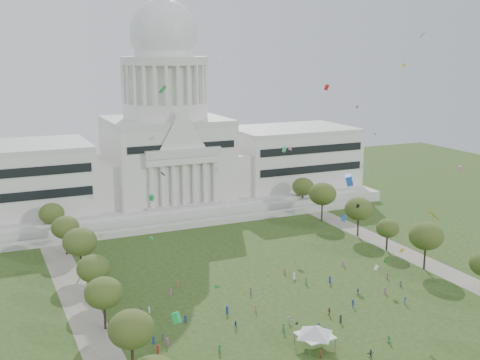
% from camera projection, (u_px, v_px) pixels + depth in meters
% --- Properties ---
extents(ground, '(400.00, 400.00, 0.00)m').
position_uv_depth(ground, '(322.00, 323.00, 135.10)').
color(ground, '#2B4317').
rests_on(ground, ground).
extents(capitol, '(160.00, 64.50, 91.30)m').
position_uv_depth(capitol, '(167.00, 149.00, 231.40)').
color(capitol, beige).
rests_on(capitol, ground).
extents(path_left, '(8.00, 160.00, 0.04)m').
position_uv_depth(path_left, '(82.00, 309.00, 142.53)').
color(path_left, gray).
rests_on(path_left, ground).
extents(path_right, '(8.00, 160.00, 0.04)m').
position_uv_depth(path_right, '(405.00, 253.00, 181.07)').
color(path_right, gray).
rests_on(path_right, ground).
extents(row_tree_l_1, '(8.86, 8.86, 12.59)m').
position_uv_depth(row_tree_l_1, '(131.00, 329.00, 112.83)').
color(row_tree_l_1, black).
rests_on(row_tree_l_1, ground).
extents(row_tree_l_2, '(8.42, 8.42, 11.97)m').
position_uv_depth(row_tree_l_2, '(104.00, 293.00, 130.58)').
color(row_tree_l_2, black).
rests_on(row_tree_l_2, ground).
extents(row_tree_r_2, '(9.55, 9.55, 13.58)m').
position_uv_depth(row_tree_r_2, '(426.00, 236.00, 166.27)').
color(row_tree_r_2, black).
rests_on(row_tree_r_2, ground).
extents(row_tree_l_3, '(8.12, 8.12, 11.55)m').
position_uv_depth(row_tree_l_3, '(93.00, 268.00, 145.82)').
color(row_tree_l_3, black).
rests_on(row_tree_l_3, ground).
extents(row_tree_r_3, '(7.01, 7.01, 9.98)m').
position_uv_depth(row_tree_r_3, '(388.00, 228.00, 182.09)').
color(row_tree_r_3, black).
rests_on(row_tree_r_3, ground).
extents(row_tree_l_4, '(9.29, 9.29, 13.21)m').
position_uv_depth(row_tree_l_4, '(80.00, 242.00, 162.03)').
color(row_tree_l_4, black).
rests_on(row_tree_l_4, ground).
extents(row_tree_r_4, '(9.19, 9.19, 13.06)m').
position_uv_depth(row_tree_r_4, '(359.00, 209.00, 195.61)').
color(row_tree_r_4, black).
rests_on(row_tree_r_4, ground).
extents(row_tree_l_5, '(8.33, 8.33, 11.85)m').
position_uv_depth(row_tree_l_5, '(65.00, 227.00, 178.34)').
color(row_tree_l_5, black).
rests_on(row_tree_l_5, ground).
extents(row_tree_r_5, '(9.82, 9.82, 13.96)m').
position_uv_depth(row_tree_r_5, '(323.00, 194.00, 212.90)').
color(row_tree_r_5, black).
rests_on(row_tree_r_5, ground).
extents(row_tree_l_6, '(8.19, 8.19, 11.64)m').
position_uv_depth(row_tree_l_6, '(52.00, 214.00, 193.84)').
color(row_tree_l_6, black).
rests_on(row_tree_l_6, ground).
extents(row_tree_r_6, '(8.42, 8.42, 11.97)m').
position_uv_depth(row_tree_r_6, '(303.00, 187.00, 230.16)').
color(row_tree_r_6, black).
rests_on(row_tree_r_6, ground).
extents(event_tent, '(9.85, 9.85, 5.10)m').
position_uv_depth(event_tent, '(315.00, 330.00, 123.22)').
color(event_tent, '#4C4C4C').
rests_on(event_tent, ground).
extents(person_0, '(0.89, 0.88, 1.56)m').
position_uv_depth(person_0, '(401.00, 284.00, 155.81)').
color(person_0, '#4C4C51').
rests_on(person_0, ground).
extents(person_2, '(0.91, 0.82, 1.60)m').
position_uv_depth(person_2, '(388.00, 276.00, 160.76)').
color(person_2, '#994C8C').
rests_on(person_2, ground).
extents(person_3, '(0.66, 1.27, 1.95)m').
position_uv_depth(person_3, '(353.00, 303.00, 143.33)').
color(person_3, navy).
rests_on(person_3, ground).
extents(person_4, '(0.87, 1.28, 1.99)m').
position_uv_depth(person_4, '(329.00, 311.00, 138.87)').
color(person_4, olive).
rests_on(person_4, ground).
extents(person_5, '(1.76, 1.47, 1.81)m').
position_uv_depth(person_5, '(290.00, 320.00, 134.67)').
color(person_5, silver).
rests_on(person_5, ground).
extents(person_6, '(0.86, 0.98, 1.69)m').
position_uv_depth(person_6, '(389.00, 339.00, 125.95)').
color(person_6, '#33723F').
rests_on(person_6, ground).
extents(person_7, '(0.77, 0.67, 1.75)m').
position_uv_depth(person_7, '(321.00, 354.00, 119.85)').
color(person_7, '#B21E1E').
rests_on(person_7, ground).
extents(person_8, '(0.97, 0.88, 1.70)m').
position_uv_depth(person_8, '(236.00, 325.00, 132.58)').
color(person_8, navy).
rests_on(person_8, ground).
extents(person_9, '(1.29, 1.25, 1.83)m').
position_uv_depth(person_9, '(405.00, 301.00, 144.93)').
color(person_9, navy).
rests_on(person_9, ground).
extents(person_10, '(0.63, 0.98, 1.56)m').
position_uv_depth(person_10, '(358.00, 291.00, 151.00)').
color(person_10, navy).
rests_on(person_10, ground).
extents(person_11, '(1.73, 0.73, 1.84)m').
position_uv_depth(person_11, '(371.00, 354.00, 119.88)').
color(person_11, '#4C4C51').
rests_on(person_11, ground).
extents(distant_crowd, '(62.82, 36.76, 1.95)m').
position_uv_depth(distant_crowd, '(250.00, 305.00, 142.43)').
color(distant_crowd, navy).
rests_on(distant_crowd, ground).
extents(kite_swarm, '(81.62, 104.35, 61.17)m').
position_uv_depth(kite_swarm, '(311.00, 192.00, 137.93)').
color(kite_swarm, '#E54C8C').
rests_on(kite_swarm, ground).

